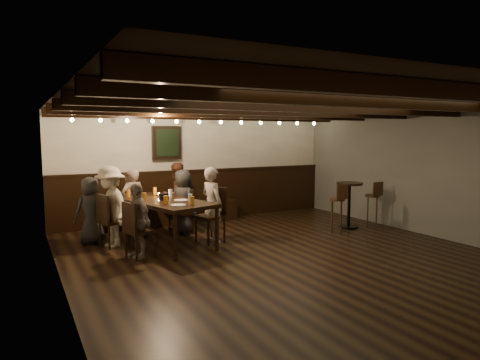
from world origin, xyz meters
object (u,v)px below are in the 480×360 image
person_right_near (183,202)px  person_left_far (137,221)px  dining_table (162,203)px  high_top_table (349,198)px  chair_left_near (113,230)px  person_bench_right (176,196)px  chair_right_far (211,225)px  person_left_near (110,207)px  bar_stool_right (372,210)px  person_right_far (212,205)px  bar_stool_left (337,214)px  person_bench_centre (133,202)px  chair_right_near (182,220)px  person_bench_left (91,210)px  chair_left_far (139,240)px

person_right_near → person_left_far: bearing=121.0°
dining_table → high_top_table: (3.82, -0.50, -0.11)m
chair_left_near → person_bench_right: bearing=105.5°
chair_right_far → person_left_far: person_left_far is taller
person_left_near → bar_stool_right: person_left_near is taller
person_right_far → bar_stool_left: 2.54m
person_right_near → dining_table: bearing=121.0°
chair_right_far → person_bench_right: 1.41m
person_bench_centre → chair_right_near: bearing=140.1°
person_left_far → person_left_near: bearing=-180.0°
person_bench_right → high_top_table: bearing=138.4°
person_bench_left → person_bench_centre: bearing=-170.5°
chair_right_near → chair_right_far: chair_right_far is taller
high_top_table → bar_stool_left: size_ratio=0.99×
chair_left_far → high_top_table: (4.40, 0.11, 0.35)m
person_right_far → dining_table: bearing=59.0°
chair_left_far → person_left_near: bearing=-178.0°
person_left_far → chair_left_near: bearing=178.1°
person_bench_right → bar_stool_right: (3.68, -1.76, -0.32)m
chair_right_near → person_left_far: (-1.19, -1.25, 0.33)m
person_left_far → person_right_far: bearing=90.0°
chair_right_far → bar_stool_left: chair_right_far is taller
person_right_near → bar_stool_right: 3.93m
chair_left_far → high_top_table: 4.41m
chair_left_near → person_right_far: 1.77m
chair_left_near → bar_stool_left: bar_stool_left is taller
person_bench_right → person_left_far: size_ratio=1.15×
chair_left_far → chair_right_far: size_ratio=0.90×
chair_right_near → person_bench_left: size_ratio=0.73×
person_left_near → chair_left_near: bearing=90.0°
dining_table → person_right_near: person_right_near is taller
person_bench_left → bar_stool_right: person_bench_left is taller
chair_left_near → person_right_far: person_right_far is taller
dining_table → person_bench_left: person_bench_left is taller
dining_table → chair_left_near: (-0.81, 0.25, -0.44)m
chair_left_near → person_right_near: size_ratio=0.73×
high_top_table → bar_stool_left: bearing=-157.7°
person_bench_centre → person_left_far: size_ratio=1.08×
chair_left_far → person_bench_right: size_ratio=0.65×
chair_left_near → high_top_table: size_ratio=0.97×
person_bench_left → bar_stool_left: (4.42, -1.35, -0.24)m
chair_right_near → chair_left_far: bearing=122.1°
bar_stool_right → person_left_far: bearing=178.9°
person_left_near → person_left_far: bearing=0.0°
chair_right_far → bar_stool_right: size_ratio=1.03×
chair_left_far → high_top_table: bearing=76.7°
chair_right_far → person_right_far: size_ratio=0.73×
person_bench_right → person_right_far: person_bench_right is taller
chair_left_far → person_left_near: 1.00m
person_right_near → high_top_table: bearing=-124.2°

